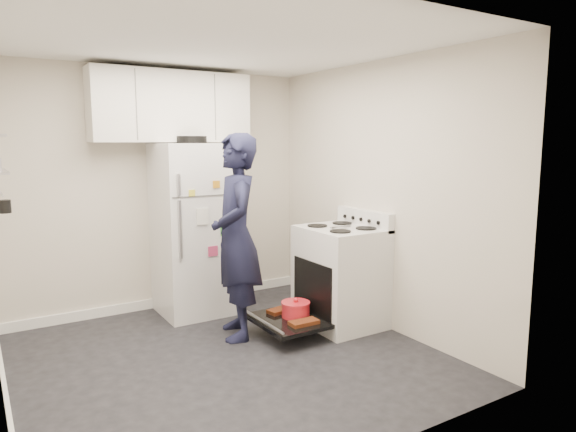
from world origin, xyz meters
TOP-DOWN VIEW (x-y plane):
  - room at (-0.03, 0.03)m, footprint 3.21×3.21m
  - electric_range at (1.26, 0.15)m, footprint 0.66×0.76m
  - open_oven_door at (0.71, 0.16)m, footprint 0.55×0.70m
  - refrigerator at (0.23, 1.25)m, footprint 0.72×0.74m
  - upper_cabinets at (0.10, 1.43)m, footprint 1.60×0.33m
  - person at (0.30, 0.41)m, footprint 0.61×0.77m

SIDE VIEW (x-z plane):
  - open_oven_door at x=0.71m, z-range 0.07..0.29m
  - electric_range at x=1.26m, z-range -0.08..1.02m
  - refrigerator at x=0.23m, z-range -0.03..1.78m
  - person at x=0.30m, z-range 0.00..1.83m
  - room at x=-0.03m, z-range -0.05..2.46m
  - upper_cabinets at x=0.10m, z-range 1.75..2.45m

